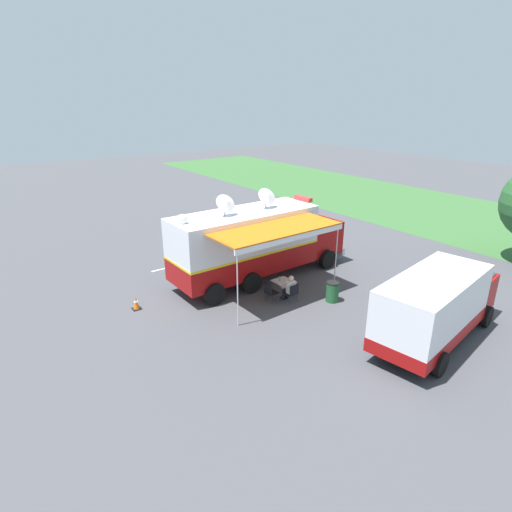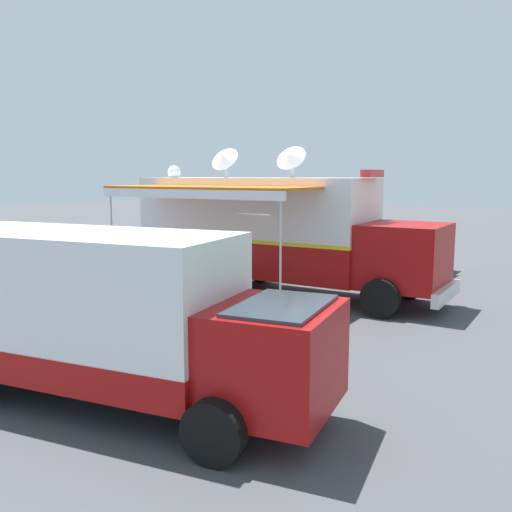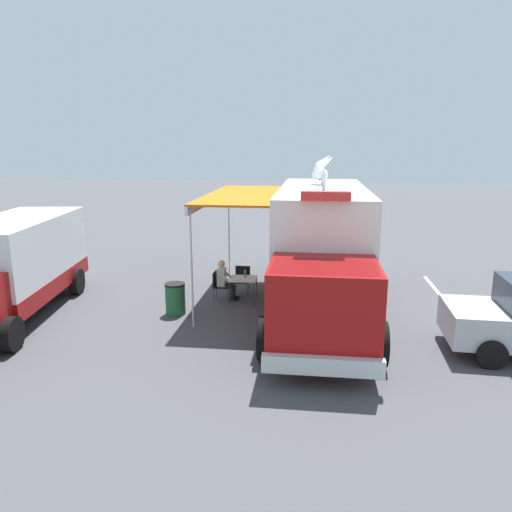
# 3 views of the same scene
# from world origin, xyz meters

# --- Properties ---
(ground_plane) EXTENTS (100.00, 100.00, 0.00)m
(ground_plane) POSITION_xyz_m (0.00, 0.00, 0.00)
(ground_plane) COLOR #47474C
(lot_stripe) EXTENTS (0.21, 4.80, 0.01)m
(lot_stripe) POSITION_xyz_m (-3.85, -0.88, 0.00)
(lot_stripe) COLOR silver
(lot_stripe) RESTS_ON ground
(command_truck) EXTENTS (5.00, 9.54, 4.53)m
(command_truck) POSITION_xyz_m (0.02, 0.75, 1.95)
(command_truck) COLOR #9E0F0F
(command_truck) RESTS_ON ground
(folding_table) EXTENTS (0.82, 0.82, 0.73)m
(folding_table) POSITION_xyz_m (2.34, 0.45, 0.67)
(folding_table) COLOR silver
(folding_table) RESTS_ON ground
(water_bottle) EXTENTS (0.07, 0.07, 0.22)m
(water_bottle) POSITION_xyz_m (2.31, 0.31, 0.83)
(water_bottle) COLOR #3F9959
(water_bottle) RESTS_ON folding_table
(folding_chair_at_table) EXTENTS (0.49, 0.49, 0.87)m
(folding_chair_at_table) POSITION_xyz_m (3.14, 0.35, 0.51)
(folding_chair_at_table) COLOR black
(folding_chair_at_table) RESTS_ON ground
(folding_chair_beside_table) EXTENTS (0.49, 0.49, 0.87)m
(folding_chair_beside_table) POSITION_xyz_m (2.52, -0.40, 0.51)
(folding_chair_beside_table) COLOR black
(folding_chair_beside_table) RESTS_ON ground
(seated_responder) EXTENTS (0.67, 0.56, 1.25)m
(seated_responder) POSITION_xyz_m (2.95, 0.35, 0.65)
(seated_responder) COLOR silver
(seated_responder) RESTS_ON ground
(trash_bin) EXTENTS (0.57, 0.57, 0.91)m
(trash_bin) POSITION_xyz_m (4.07, 1.88, 0.46)
(trash_bin) COLOR #235B33
(trash_bin) RESTS_ON ground
(traffic_cone) EXTENTS (0.36, 0.36, 0.58)m
(traffic_cone) POSITION_xyz_m (-0.29, -5.42, 0.28)
(traffic_cone) COLOR black
(traffic_cone) RESTS_ON ground
(support_truck) EXTENTS (3.18, 7.04, 2.70)m
(support_truck) POSITION_xyz_m (8.51, 2.62, 1.39)
(support_truck) COLOR white
(support_truck) RESTS_ON ground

